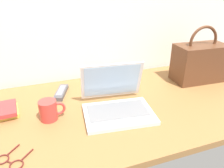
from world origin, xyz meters
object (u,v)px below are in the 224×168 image
at_px(laptop, 116,102).
at_px(eyeglasses, 10,161).
at_px(remote_control_near, 61,92).
at_px(coffee_mug, 49,110).
at_px(handbag, 200,62).
at_px(remote_control_far, 124,82).

xyz_separation_m(laptop, eyeglasses, (-0.45, -0.18, -0.04)).
bearing_deg(laptop, remote_control_near, 131.76).
relative_size(coffee_mug, remote_control_near, 0.69).
distance_m(coffee_mug, eyeglasses, 0.27).
bearing_deg(handbag, coffee_mug, -171.90).
relative_size(laptop, coffee_mug, 2.94).
height_order(laptop, remote_control_far, laptop).
bearing_deg(laptop, handbag, 15.01).
bearing_deg(coffee_mug, handbag, 8.10).
bearing_deg(coffee_mug, remote_control_far, 26.60).
relative_size(eyeglasses, handbag, 0.42).
bearing_deg(remote_control_near, handbag, -6.29).
height_order(coffee_mug, handbag, handbag).
bearing_deg(remote_control_near, laptop, -48.24).
xyz_separation_m(eyeglasses, handbag, (1.04, 0.34, 0.11)).
xyz_separation_m(laptop, remote_control_far, (0.14, 0.25, -0.03)).
height_order(remote_control_near, remote_control_far, same).
xyz_separation_m(laptop, coffee_mug, (-0.30, 0.03, 0.00)).
bearing_deg(remote_control_near, eyeglasses, -118.19).
bearing_deg(coffee_mug, remote_control_near, 69.89).
bearing_deg(handbag, eyeglasses, -161.81).
height_order(coffee_mug, remote_control_near, coffee_mug).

